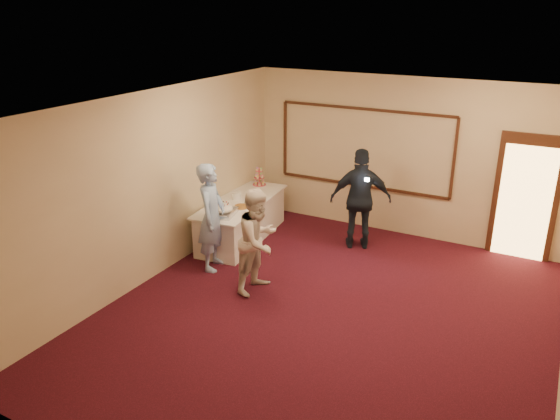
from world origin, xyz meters
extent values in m
plane|color=black|center=(0.00, 0.00, 0.00)|extent=(7.00, 7.00, 0.00)
cube|color=beige|center=(0.00, 3.50, 1.50)|extent=(6.00, 0.04, 3.00)
cube|color=beige|center=(0.00, -3.50, 1.50)|extent=(6.00, 0.04, 3.00)
cube|color=beige|center=(-3.00, 0.00, 1.50)|extent=(0.04, 7.00, 3.00)
cube|color=white|center=(0.00, 0.00, 3.00)|extent=(6.00, 7.00, 0.04)
cube|color=#33190F|center=(-0.80, 3.47, 0.85)|extent=(3.40, 0.04, 0.05)
cube|color=#33190F|center=(-0.80, 3.47, 2.35)|extent=(3.40, 0.04, 0.05)
cube|color=#33190F|center=(-2.50, 3.47, 1.60)|extent=(0.05, 0.04, 1.50)
cube|color=#33190F|center=(0.90, 3.47, 1.60)|extent=(0.05, 0.04, 1.50)
cube|color=#33190F|center=(2.15, 3.46, 1.10)|extent=(1.05, 0.06, 2.20)
cube|color=#FFBF66|center=(2.15, 3.43, 1.00)|extent=(0.85, 0.02, 2.00)
cube|color=white|center=(-2.54, 1.80, 0.37)|extent=(1.04, 2.31, 0.74)
cube|color=white|center=(-2.54, 1.80, 0.76)|extent=(1.16, 2.45, 0.03)
cube|color=#B3B6BB|center=(-2.42, 1.02, 0.79)|extent=(0.51, 0.59, 0.04)
ellipsoid|color=white|center=(-2.42, 1.02, 0.89)|extent=(0.34, 0.34, 0.15)
cube|color=silver|center=(-2.31, 1.18, 0.82)|extent=(0.24, 0.30, 0.01)
cylinder|color=#D24658|center=(-2.71, 2.76, 0.95)|extent=(0.02, 0.02, 0.36)
cylinder|color=#D24658|center=(-2.71, 2.76, 0.78)|extent=(0.27, 0.27, 0.01)
cylinder|color=#D24658|center=(-2.71, 2.76, 0.92)|extent=(0.21, 0.21, 0.01)
cylinder|color=#D24658|center=(-2.71, 2.76, 1.06)|extent=(0.14, 0.14, 0.01)
cylinder|color=white|center=(-2.65, 1.81, 0.84)|extent=(0.16, 0.16, 0.14)
cylinder|color=white|center=(-2.65, 1.81, 0.91)|extent=(0.17, 0.17, 0.01)
cylinder|color=white|center=(-2.42, 2.08, 0.84)|extent=(0.17, 0.17, 0.14)
cylinder|color=white|center=(-2.42, 2.08, 0.91)|extent=(0.18, 0.18, 0.01)
cylinder|color=white|center=(-2.32, 1.44, 0.78)|extent=(0.27, 0.27, 0.01)
cylinder|color=#9A5227|center=(-2.32, 1.44, 0.80)|extent=(0.23, 0.23, 0.04)
imported|color=#8FB0E6|center=(-2.32, 0.55, 0.91)|extent=(0.60, 0.76, 1.82)
imported|color=beige|center=(-1.27, 0.26, 0.82)|extent=(0.71, 0.86, 1.64)
imported|color=black|center=(-0.46, 2.50, 0.92)|extent=(1.17, 0.84, 1.85)
cube|color=white|center=(-0.28, 2.25, 1.39)|extent=(0.08, 0.05, 0.05)
camera|label=1|loc=(2.60, -6.26, 4.19)|focal=35.00mm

